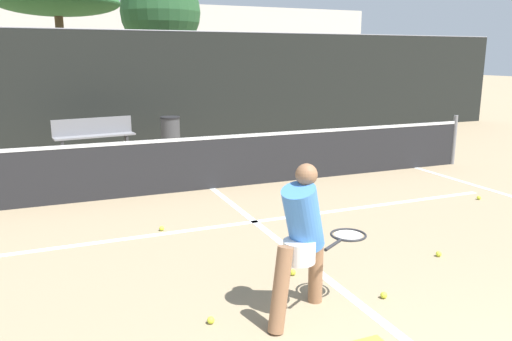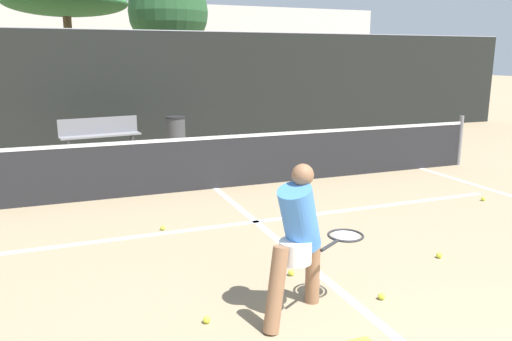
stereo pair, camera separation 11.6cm
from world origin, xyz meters
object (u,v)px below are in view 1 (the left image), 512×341
at_px(player_practicing, 303,236).
at_px(parked_car, 211,107).
at_px(trash_bin, 171,133).
at_px(courtside_bench, 94,134).

xyz_separation_m(player_practicing, parked_car, (3.30, 13.20, -0.19)).
bearing_deg(trash_bin, parked_car, 61.03).
distance_m(player_practicing, trash_bin, 8.73).
relative_size(courtside_bench, parked_car, 0.43).
relative_size(player_practicing, parked_car, 0.31).
height_order(trash_bin, parked_car, parked_car).
distance_m(courtside_bench, trash_bin, 1.84).
bearing_deg(parked_car, player_practicing, -104.03).
xyz_separation_m(courtside_bench, trash_bin, (1.84, -0.10, -0.06)).
xyz_separation_m(courtside_bench, parked_car, (4.33, 4.41, 0.08)).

